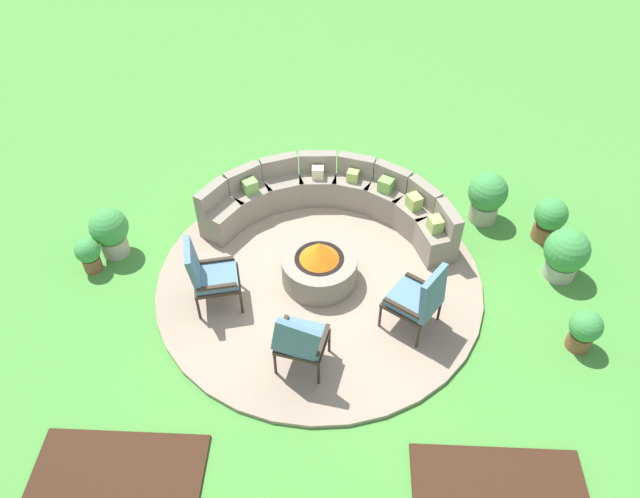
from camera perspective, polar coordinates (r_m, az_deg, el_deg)
ground_plane at (r=8.50m, az=-0.06°, el=-3.10°), size 24.00×24.00×0.00m
patio_circle at (r=8.48m, az=-0.06°, el=-2.97°), size 4.50×4.50×0.06m
mulch_bed_left at (r=7.16m, az=-18.99°, el=-21.08°), size 1.84×1.45×0.04m
fire_pit at (r=8.26m, az=-0.06°, el=-1.59°), size 1.04×1.04×0.69m
curved_stone_bench at (r=9.17m, az=1.22°, el=4.53°), size 3.75×1.72×0.78m
lounge_chair_front_left at (r=7.90m, az=-10.43°, el=-2.34°), size 0.72×0.65×1.05m
lounge_chair_front_right at (r=7.12m, az=-1.89°, el=-8.54°), size 0.69×0.65×1.03m
lounge_chair_back_left at (r=7.60m, az=9.29°, el=-4.57°), size 0.82×0.83×1.05m
potted_plant_0 at (r=8.21m, az=23.58°, el=-6.92°), size 0.40×0.40×0.61m
potted_plant_1 at (r=9.05m, az=-20.89°, el=-0.41°), size 0.35×0.35×0.55m
potted_plant_2 at (r=9.11m, az=-19.11°, el=1.63°), size 0.55×0.55×0.77m
potted_plant_3 at (r=9.49m, az=20.76°, el=2.70°), size 0.48×0.48×0.70m
potted_plant_4 at (r=9.48m, az=15.40°, el=4.83°), size 0.59×0.59×0.83m
potted_plant_5 at (r=8.95m, az=22.09°, el=-0.35°), size 0.61×0.61×0.79m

